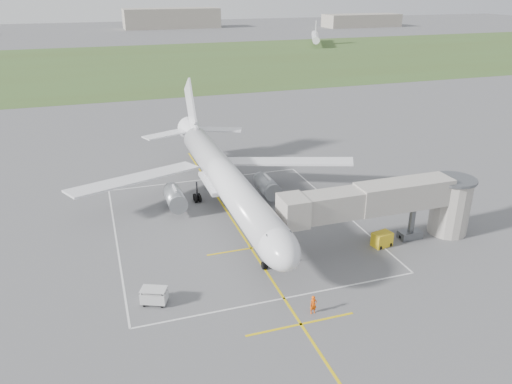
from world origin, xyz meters
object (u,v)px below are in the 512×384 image
object	(u,v)px
airliner	(225,178)
jet_bridge	(397,203)
gpu_unit	(382,239)
ramp_worker_nose	(313,305)
baggage_cart	(154,296)
ramp_worker_wing	(176,203)

from	to	relation	value
airliner	jet_bridge	xyz separation A→B (m)	(15.72, -14.25, 0.35)
gpu_unit	airliner	bearing A→B (deg)	122.51
ramp_worker_nose	jet_bridge	bearing A→B (deg)	34.74
ramp_worker_nose	gpu_unit	bearing A→B (deg)	36.71
baggage_cart	ramp_worker_nose	bearing A→B (deg)	-0.14
gpu_unit	jet_bridge	bearing A→B (deg)	6.02
airliner	jet_bridge	size ratio (longest dim) A/B	2.00
gpu_unit	ramp_worker_wing	world-z (taller)	gpu_unit
gpu_unit	baggage_cart	bearing A→B (deg)	175.84
airliner	ramp_worker_wing	size ratio (longest dim) A/B	29.40
ramp_worker_nose	ramp_worker_wing	distance (m)	27.04
jet_bridge	airliner	bearing A→B (deg)	137.81
airliner	baggage_cart	bearing A→B (deg)	-122.89
airliner	gpu_unit	size ratio (longest dim) A/B	19.93
ramp_worker_nose	ramp_worker_wing	bearing A→B (deg)	107.42
airliner	ramp_worker_nose	world-z (taller)	airliner
baggage_cart	ramp_worker_nose	xyz separation A→B (m)	(13.15, -5.84, 0.06)
airliner	jet_bridge	distance (m)	21.22
gpu_unit	ramp_worker_nose	xyz separation A→B (m)	(-12.35, -8.86, 0.09)
jet_bridge	gpu_unit	xyz separation A→B (m)	(-1.73, -0.53, -3.96)
baggage_cart	ramp_worker_wing	distance (m)	20.86
baggage_cart	ramp_worker_nose	distance (m)	14.39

